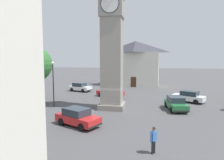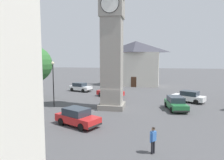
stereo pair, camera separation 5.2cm
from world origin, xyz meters
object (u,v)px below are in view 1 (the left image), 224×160
Objects in this scene: tree at (34,64)px; clock_tower at (112,14)px; car_red_corner at (77,117)px; building_shop_left at (135,63)px; car_silver_kerb at (189,96)px; lamp_post at (53,77)px; pedestrian at (154,138)px; car_blue_kerb at (80,87)px; car_white_side at (110,92)px; car_black_far at (176,103)px.

clock_tower is at bearing -8.99° from tree.
building_shop_left is at bearing 83.38° from car_red_corner.
car_silver_kerb is 17.73m from lamp_post.
pedestrian is 0.31× the size of lamp_post.
car_blue_kerb is at bearing 119.53° from pedestrian.
car_white_side is 0.42× the size of building_shop_left.
car_silver_kerb and car_red_corner have the same top height.
car_black_far is 21.38m from building_shop_left.
car_red_corner is 0.81× the size of lamp_post.
tree reaches higher than pedestrian.
pedestrian is (-4.95, -15.94, 0.25)m from car_silver_kerb.
car_blue_kerb and car_black_far have the same top height.
building_shop_left is (-8.20, 15.51, 4.06)m from car_silver_kerb.
clock_tower is 12.38m from car_black_far.
car_blue_kerb is 13.86m from building_shop_left.
car_blue_kerb is (-7.82, 11.10, -10.01)m from clock_tower.
building_shop_left is at bearing 78.36° from car_white_side.
car_black_far is at bearing -36.05° from car_white_side.
car_blue_kerb is 10.77m from tree.
car_silver_kerb is 2.62× the size of pedestrian.
pedestrian is at bearing -38.85° from tree.
clock_tower reaches higher than building_shop_left.
car_red_corner is at bearing -42.42° from tree.
car_blue_kerb is 7.51m from car_white_side.
building_shop_left is at bearing 117.86° from car_silver_kerb.
tree is at bearing -108.29° from car_blue_kerb.
building_shop_left is 22.95m from lamp_post.
tree is at bearing 137.58° from car_red_corner.
tree is (-18.19, 1.12, 4.29)m from car_black_far.
building_shop_left reaches higher than car_white_side.
lamp_post is (0.82, -11.74, 2.86)m from car_blue_kerb.
pedestrian is at bearing -60.47° from car_blue_kerb.
clock_tower is 4.25× the size of car_black_far.
pedestrian reaches higher than car_white_side.
car_red_corner is 27.75m from building_shop_left.
building_shop_left is at bearing 46.55° from car_blue_kerb.
car_black_far is (8.80, -6.40, 0.00)m from car_white_side.
car_white_side is at bearing 170.74° from car_silver_kerb.
car_white_side is (-1.53, 7.01, -10.01)m from clock_tower.
car_blue_kerb is 1.00× the size of car_red_corner.
lamp_post is at bearing 138.85° from pedestrian.
clock_tower is 21.60m from building_shop_left.
car_black_far is 14.60m from lamp_post.
tree is (-9.05, 8.27, 4.29)m from car_red_corner.
lamp_post is (-5.13, 5.90, 2.86)m from car_red_corner.
car_white_side is (-11.02, 1.80, 0.00)m from car_silver_kerb.
car_silver_kerb is (9.49, 5.21, -10.01)m from clock_tower.
car_red_corner is at bearing 146.86° from pedestrian.
building_shop_left is (2.82, 13.72, 4.06)m from car_white_side.
building_shop_left is (-3.25, 31.45, 3.82)m from pedestrian.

